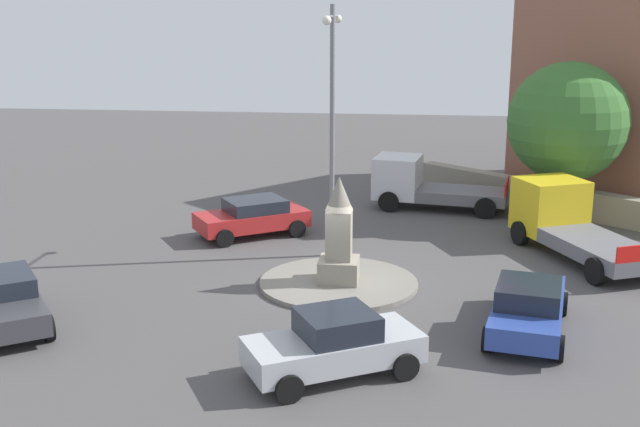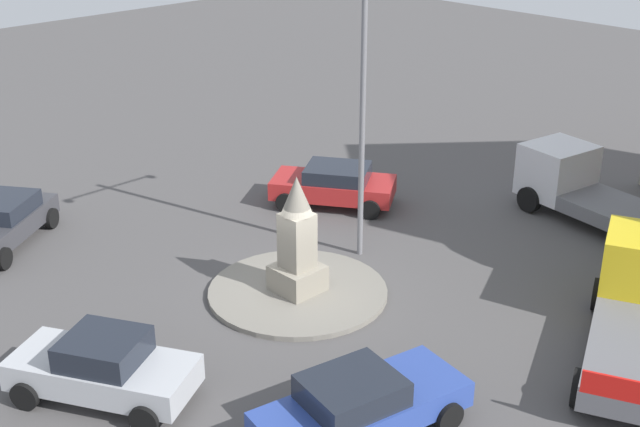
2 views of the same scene
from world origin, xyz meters
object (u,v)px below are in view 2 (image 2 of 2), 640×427
object	(u,v)px
car_red_parked_right	(334,184)
car_dark_grey_waiting	(2,222)
car_silver_approaching	(103,367)
monument	(297,243)
streetlamp	(363,88)
car_blue_parked_left	(360,405)
truck_white_passing	(582,187)

from	to	relation	value
car_red_parked_right	car_dark_grey_waiting	distance (m)	10.38
car_silver_approaching	car_red_parked_right	size ratio (longest dim) A/B	0.99
monument	streetlamp	world-z (taller)	streetlamp
monument	car_red_parked_right	size ratio (longest dim) A/B	0.74
car_dark_grey_waiting	car_silver_approaching	bearing A→B (deg)	78.25
monument	car_blue_parked_left	xyz separation A→B (m)	(3.07, 5.16, -0.78)
streetlamp	car_blue_parked_left	distance (m)	9.31
car_blue_parked_left	car_dark_grey_waiting	size ratio (longest dim) A/B	1.09
monument	streetlamp	distance (m)	4.58
car_red_parked_right	truck_white_passing	world-z (taller)	truck_white_passing
car_silver_approaching	car_red_parked_right	xyz separation A→B (m)	(-11.08, -4.13, -0.03)
streetlamp	truck_white_passing	size ratio (longest dim) A/B	1.45
car_dark_grey_waiting	car_red_parked_right	bearing A→B (deg)	152.87
streetlamp	car_silver_approaching	world-z (taller)	streetlamp
streetlamp	car_silver_approaching	distance (m)	10.01
monument	car_silver_approaching	world-z (taller)	monument
truck_white_passing	car_dark_grey_waiting	bearing A→B (deg)	-37.37
car_dark_grey_waiting	monument	bearing A→B (deg)	116.82
car_silver_approaching	truck_white_passing	bearing A→B (deg)	172.87
monument	streetlamp	size ratio (longest dim) A/B	0.39
streetlamp	monument	bearing A→B (deg)	10.04
streetlamp	car_dark_grey_waiting	world-z (taller)	streetlamp
car_silver_approaching	car_blue_parked_left	size ratio (longest dim) A/B	0.91
monument	truck_white_passing	xyz separation A→B (m)	(-10.00, 2.50, -0.50)
car_red_parked_right	car_blue_parked_left	distance (m)	11.95
car_blue_parked_left	truck_white_passing	distance (m)	13.35
monument	car_red_parked_right	distance (m)	6.24
monument	car_dark_grey_waiting	xyz separation A→B (m)	(4.23, -8.37, -0.78)
car_dark_grey_waiting	truck_white_passing	distance (m)	17.92
car_red_parked_right	car_dark_grey_waiting	size ratio (longest dim) A/B	1.01
car_blue_parked_left	car_red_parked_right	bearing A→B (deg)	-132.51
car_blue_parked_left	car_dark_grey_waiting	world-z (taller)	car_blue_parked_left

